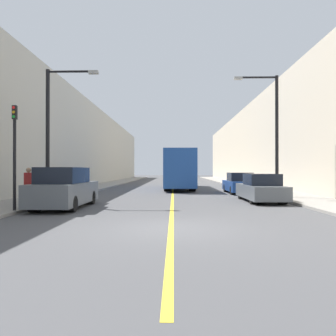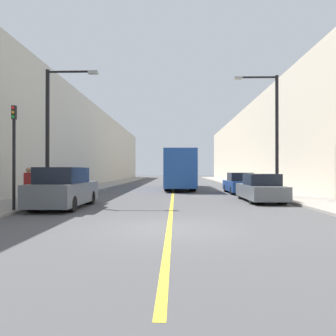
# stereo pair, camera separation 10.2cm
# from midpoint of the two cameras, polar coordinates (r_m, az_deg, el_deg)

# --- Properties ---
(ground_plane) EXTENTS (200.00, 200.00, 0.00)m
(ground_plane) POSITION_cam_midpoint_polar(r_m,az_deg,el_deg) (9.87, 0.24, -10.46)
(ground_plane) COLOR #474749
(sidewalk_left) EXTENTS (3.02, 72.00, 0.12)m
(sidewalk_left) POSITION_cam_midpoint_polar(r_m,az_deg,el_deg) (40.49, -9.98, -2.70)
(sidewalk_left) COLOR gray
(sidewalk_left) RESTS_ON ground
(sidewalk_right) EXTENTS (3.02, 72.00, 0.12)m
(sidewalk_right) POSITION_cam_midpoint_polar(r_m,az_deg,el_deg) (40.44, 11.65, -2.70)
(sidewalk_right) COLOR gray
(sidewalk_right) RESTS_ON ground
(building_row_left) EXTENTS (4.00, 72.00, 9.32)m
(building_row_left) POSITION_cam_midpoint_polar(r_m,az_deg,el_deg) (41.37, -14.75, 3.73)
(building_row_left) COLOR #B7B2A3
(building_row_left) RESTS_ON ground
(building_row_right) EXTENTS (4.00, 72.00, 9.69)m
(building_row_right) POSITION_cam_midpoint_polar(r_m,az_deg,el_deg) (41.31, 16.44, 4.00)
(building_row_right) COLOR beige
(building_row_right) RESTS_ON ground
(road_center_line) EXTENTS (0.16, 72.00, 0.01)m
(road_center_line) POSITION_cam_midpoint_polar(r_m,az_deg,el_deg) (39.75, 0.83, -2.83)
(road_center_line) COLOR gold
(road_center_line) RESTS_ON ground
(bus) EXTENTS (2.56, 11.96, 3.39)m
(bus) POSITION_cam_midpoint_polar(r_m,az_deg,el_deg) (30.27, 1.83, -0.17)
(bus) COLOR #1E4793
(bus) RESTS_ON ground
(parked_suv_left) EXTENTS (1.92, 4.98, 1.85)m
(parked_suv_left) POSITION_cam_midpoint_polar(r_m,az_deg,el_deg) (15.69, -17.76, -3.52)
(parked_suv_left) COLOR #51565B
(parked_suv_left) RESTS_ON ground
(car_right_near) EXTENTS (1.82, 4.75, 1.53)m
(car_right_near) POSITION_cam_midpoint_polar(r_m,az_deg,el_deg) (18.65, 15.71, -3.54)
(car_right_near) COLOR #51565B
(car_right_near) RESTS_ON ground
(car_right_mid) EXTENTS (1.79, 4.69, 1.54)m
(car_right_mid) POSITION_cam_midpoint_polar(r_m,az_deg,el_deg) (24.84, 12.17, -2.73)
(car_right_mid) COLOR navy
(car_right_mid) RESTS_ON ground
(street_lamp_left) EXTENTS (2.70, 0.24, 6.75)m
(street_lamp_left) POSITION_cam_midpoint_polar(r_m,az_deg,el_deg) (17.88, -19.58, 7.07)
(street_lamp_left) COLOR black
(street_lamp_left) RESTS_ON sidewalk_left
(street_lamp_right) EXTENTS (2.70, 0.24, 7.38)m
(street_lamp_right) POSITION_cam_midpoint_polar(r_m,az_deg,el_deg) (21.11, 17.66, 6.81)
(street_lamp_right) COLOR black
(street_lamp_right) RESTS_ON sidewalk_right
(traffic_light) EXTENTS (0.16, 0.18, 4.19)m
(traffic_light) POSITION_cam_midpoint_polar(r_m,az_deg,el_deg) (14.44, -25.34, 2.34)
(traffic_light) COLOR black
(traffic_light) RESTS_ON sidewalk_left
(pedestrian) EXTENTS (0.38, 0.24, 1.72)m
(pedestrian) POSITION_cam_midpoint_polar(r_m,az_deg,el_deg) (17.25, -23.27, -2.70)
(pedestrian) COLOR navy
(pedestrian) RESTS_ON sidewalk_left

